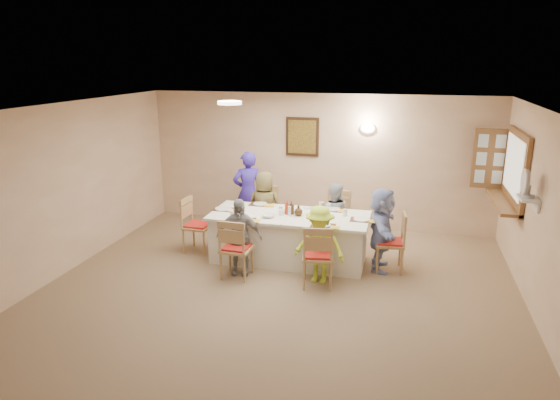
% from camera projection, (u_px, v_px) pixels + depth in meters
% --- Properties ---
extents(ground, '(7.00, 7.00, 0.00)m').
position_uv_depth(ground, '(268.00, 308.00, 6.44)').
color(ground, '#887358').
extents(room_walls, '(7.00, 7.00, 7.00)m').
position_uv_depth(room_walls, '(267.00, 195.00, 6.03)').
color(room_walls, tan).
rests_on(room_walls, ground).
extents(wall_picture, '(0.62, 0.05, 0.72)m').
position_uv_depth(wall_picture, '(302.00, 137.00, 9.28)').
color(wall_picture, black).
rests_on(wall_picture, room_walls).
extents(wall_sconce, '(0.26, 0.09, 0.18)m').
position_uv_depth(wall_sconce, '(368.00, 128.00, 8.91)').
color(wall_sconce, white).
rests_on(wall_sconce, room_walls).
extents(ceiling_light, '(0.36, 0.36, 0.05)m').
position_uv_depth(ceiling_light, '(230.00, 103.00, 7.40)').
color(ceiling_light, white).
rests_on(ceiling_light, room_walls).
extents(serving_hatch, '(0.06, 1.50, 1.15)m').
position_uv_depth(serving_hatch, '(516.00, 169.00, 7.50)').
color(serving_hatch, brown).
rests_on(serving_hatch, room_walls).
extents(hatch_sill, '(0.30, 1.50, 0.05)m').
position_uv_depth(hatch_sill, '(503.00, 202.00, 7.68)').
color(hatch_sill, brown).
rests_on(hatch_sill, room_walls).
extents(shutter_door, '(0.55, 0.04, 1.00)m').
position_uv_depth(shutter_door, '(490.00, 159.00, 8.27)').
color(shutter_door, brown).
rests_on(shutter_door, room_walls).
extents(fan_shelf, '(0.22, 0.36, 0.03)m').
position_uv_depth(fan_shelf, '(528.00, 199.00, 6.29)').
color(fan_shelf, white).
rests_on(fan_shelf, room_walls).
extents(desk_fan, '(0.30, 0.30, 0.28)m').
position_uv_depth(desk_fan, '(527.00, 187.00, 6.26)').
color(desk_fan, '#A5A5A8').
rests_on(desk_fan, fan_shelf).
extents(dining_table, '(2.46, 1.04, 0.76)m').
position_uv_depth(dining_table, '(289.00, 237.00, 7.88)').
color(dining_table, white).
rests_on(dining_table, ground).
extents(chair_back_left, '(0.54, 0.54, 0.95)m').
position_uv_depth(chair_back_left, '(267.00, 214.00, 8.74)').
color(chair_back_left, tan).
rests_on(chair_back_left, ground).
extents(chair_back_right, '(0.54, 0.54, 0.96)m').
position_uv_depth(chair_back_right, '(335.00, 219.00, 8.45)').
color(chair_back_right, tan).
rests_on(chair_back_right, ground).
extents(chair_front_left, '(0.45, 0.45, 0.91)m').
position_uv_depth(chair_front_left, '(237.00, 247.00, 7.25)').
color(chair_front_left, tan).
rests_on(chair_front_left, ground).
extents(chair_front_right, '(0.51, 0.51, 0.93)m').
position_uv_depth(chair_front_right, '(318.00, 255.00, 6.96)').
color(chair_front_right, tan).
rests_on(chair_front_right, ground).
extents(chair_left_end, '(0.46, 0.46, 0.92)m').
position_uv_depth(chair_left_end, '(198.00, 225.00, 8.22)').
color(chair_left_end, tan).
rests_on(chair_left_end, ground).
extents(chair_right_end, '(0.48, 0.48, 0.91)m').
position_uv_depth(chair_right_end, '(390.00, 242.00, 7.49)').
color(chair_right_end, tan).
rests_on(chair_right_end, ground).
extents(diner_back_left, '(0.63, 0.43, 1.27)m').
position_uv_depth(diner_back_left, '(265.00, 207.00, 8.58)').
color(diner_back_left, brown).
rests_on(diner_back_left, ground).
extents(diner_back_right, '(0.58, 0.46, 1.14)m').
position_uv_depth(diner_back_right, '(334.00, 216.00, 8.31)').
color(diner_back_right, '#AFB6C4').
rests_on(diner_back_right, ground).
extents(diner_front_left, '(0.76, 0.46, 1.16)m').
position_uv_depth(diner_front_left, '(239.00, 237.00, 7.33)').
color(diner_front_left, gray).
rests_on(diner_front_left, ground).
extents(diner_front_right, '(0.85, 0.63, 1.13)m').
position_uv_depth(diner_front_right, '(320.00, 245.00, 7.05)').
color(diner_front_right, '#C8EC35').
rests_on(diner_front_right, ground).
extents(diner_right_end, '(1.23, 0.51, 1.28)m').
position_uv_depth(diner_right_end, '(381.00, 229.00, 7.47)').
color(diner_right_end, '#97A6DB').
rests_on(diner_right_end, ground).
extents(caregiver, '(0.87, 0.84, 1.51)m').
position_uv_depth(caregiver, '(248.00, 192.00, 9.10)').
color(caregiver, '#3C2AB6').
rests_on(caregiver, ground).
extents(placemat_fl, '(0.32, 0.24, 0.01)m').
position_uv_depth(placemat_fl, '(244.00, 219.00, 7.52)').
color(placemat_fl, '#472B19').
rests_on(placemat_fl, dining_table).
extents(plate_fl, '(0.25, 0.25, 0.02)m').
position_uv_depth(plate_fl, '(244.00, 219.00, 7.52)').
color(plate_fl, white).
rests_on(plate_fl, dining_table).
extents(napkin_fl, '(0.14, 0.14, 0.01)m').
position_uv_depth(napkin_fl, '(255.00, 221.00, 7.43)').
color(napkin_fl, yellow).
rests_on(napkin_fl, dining_table).
extents(placemat_fr, '(0.35, 0.26, 0.01)m').
position_uv_depth(placemat_fr, '(323.00, 226.00, 7.24)').
color(placemat_fr, '#472B19').
rests_on(placemat_fr, dining_table).
extents(plate_fr, '(0.23, 0.23, 0.01)m').
position_uv_depth(plate_fr, '(323.00, 225.00, 7.23)').
color(plate_fr, white).
rests_on(plate_fr, dining_table).
extents(napkin_fr, '(0.13, 0.13, 0.01)m').
position_uv_depth(napkin_fr, '(335.00, 227.00, 7.14)').
color(napkin_fr, yellow).
rests_on(napkin_fr, dining_table).
extents(placemat_bl, '(0.35, 0.26, 0.01)m').
position_uv_depth(placemat_bl, '(260.00, 204.00, 8.31)').
color(placemat_bl, '#472B19').
rests_on(placemat_bl, dining_table).
extents(plate_bl, '(0.23, 0.23, 0.01)m').
position_uv_depth(plate_bl, '(260.00, 204.00, 8.30)').
color(plate_bl, white).
rests_on(plate_bl, dining_table).
extents(napkin_bl, '(0.15, 0.15, 0.01)m').
position_uv_depth(napkin_bl, '(270.00, 205.00, 8.21)').
color(napkin_bl, yellow).
rests_on(napkin_bl, dining_table).
extents(placemat_br, '(0.36, 0.26, 0.01)m').
position_uv_depth(placemat_br, '(332.00, 209.00, 8.02)').
color(placemat_br, '#472B19').
rests_on(placemat_br, dining_table).
extents(plate_br, '(0.26, 0.26, 0.02)m').
position_uv_depth(plate_br, '(332.00, 209.00, 8.02)').
color(plate_br, white).
rests_on(plate_br, dining_table).
extents(napkin_br, '(0.15, 0.15, 0.01)m').
position_uv_depth(napkin_br, '(342.00, 211.00, 7.93)').
color(napkin_br, yellow).
rests_on(napkin_br, dining_table).
extents(placemat_le, '(0.34, 0.25, 0.01)m').
position_uv_depth(placemat_le, '(223.00, 209.00, 8.03)').
color(placemat_le, '#472B19').
rests_on(placemat_le, dining_table).
extents(plate_le, '(0.26, 0.26, 0.02)m').
position_uv_depth(plate_le, '(223.00, 209.00, 8.03)').
color(plate_le, white).
rests_on(plate_le, dining_table).
extents(napkin_le, '(0.14, 0.14, 0.01)m').
position_uv_depth(napkin_le, '(233.00, 211.00, 7.94)').
color(napkin_le, yellow).
rests_on(napkin_le, dining_table).
extents(placemat_re, '(0.34, 0.25, 0.01)m').
position_uv_depth(placemat_re, '(362.00, 220.00, 7.50)').
color(placemat_re, '#472B19').
rests_on(placemat_re, dining_table).
extents(plate_re, '(0.25, 0.25, 0.02)m').
position_uv_depth(plate_re, '(362.00, 219.00, 7.50)').
color(plate_re, white).
rests_on(plate_re, dining_table).
extents(napkin_re, '(0.14, 0.14, 0.01)m').
position_uv_depth(napkin_re, '(374.00, 221.00, 7.41)').
color(napkin_re, yellow).
rests_on(napkin_re, dining_table).
extents(teacup_a, '(0.12, 0.12, 0.09)m').
position_uv_depth(teacup_a, '(234.00, 214.00, 7.63)').
color(teacup_a, white).
rests_on(teacup_a, dining_table).
extents(teacup_b, '(0.12, 0.12, 0.08)m').
position_uv_depth(teacup_b, '(321.00, 204.00, 8.16)').
color(teacup_b, white).
rests_on(teacup_b, dining_table).
extents(bowl_a, '(0.21, 0.21, 0.05)m').
position_uv_depth(bowl_a, '(268.00, 216.00, 7.63)').
color(bowl_a, white).
rests_on(bowl_a, dining_table).
extents(bowl_b, '(0.20, 0.20, 0.06)m').
position_uv_depth(bowl_b, '(316.00, 210.00, 7.89)').
color(bowl_b, white).
rests_on(bowl_b, dining_table).
extents(condiment_ketchup, '(0.13, 0.13, 0.23)m').
position_uv_depth(condiment_ketchup, '(287.00, 207.00, 7.76)').
color(condiment_ketchup, '#AF2A0F').
rests_on(condiment_ketchup, dining_table).
extents(condiment_brown, '(0.12, 0.12, 0.20)m').
position_uv_depth(condiment_brown, '(291.00, 208.00, 7.78)').
color(condiment_brown, '#39230F').
rests_on(condiment_brown, dining_table).
extents(condiment_malt, '(0.18, 0.18, 0.17)m').
position_uv_depth(condiment_malt, '(298.00, 210.00, 7.69)').
color(condiment_malt, '#39230F').
rests_on(condiment_malt, dining_table).
extents(drinking_glass, '(0.06, 0.06, 0.10)m').
position_uv_depth(drinking_glass, '(281.00, 209.00, 7.84)').
color(drinking_glass, silver).
rests_on(drinking_glass, dining_table).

